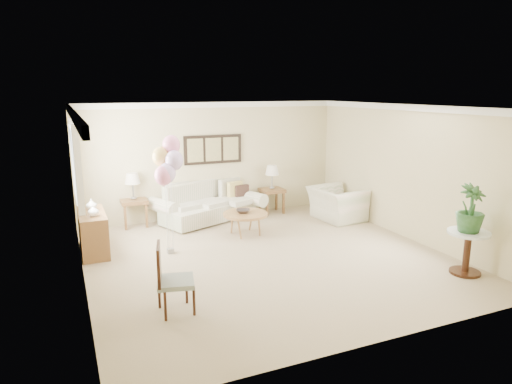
% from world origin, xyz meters
% --- Properties ---
extents(ground_plane, '(6.00, 6.00, 0.00)m').
position_xyz_m(ground_plane, '(0.00, 0.00, 0.00)').
color(ground_plane, tan).
extents(room_shell, '(6.04, 6.04, 2.60)m').
position_xyz_m(room_shell, '(-0.11, 0.09, 1.63)').
color(room_shell, beige).
rests_on(room_shell, ground).
extents(wall_art_triptych, '(1.35, 0.06, 0.65)m').
position_xyz_m(wall_art_triptych, '(0.00, 2.96, 1.55)').
color(wall_art_triptych, black).
rests_on(wall_art_triptych, ground).
extents(sofa, '(2.63, 1.60, 0.86)m').
position_xyz_m(sofa, '(-0.24, 2.66, 0.34)').
color(sofa, silver).
rests_on(sofa, ground).
extents(end_table_left, '(0.54, 0.49, 0.59)m').
position_xyz_m(end_table_left, '(-1.83, 2.83, 0.50)').
color(end_table_left, brown).
rests_on(end_table_left, ground).
extents(end_table_right, '(0.53, 0.48, 0.58)m').
position_xyz_m(end_table_right, '(1.34, 2.68, 0.49)').
color(end_table_right, brown).
rests_on(end_table_right, ground).
extents(lamp_left, '(0.32, 0.32, 0.57)m').
position_xyz_m(lamp_left, '(-1.83, 2.83, 1.03)').
color(lamp_left, gray).
rests_on(lamp_left, end_table_left).
extents(lamp_right, '(0.32, 0.32, 0.56)m').
position_xyz_m(lamp_right, '(1.34, 2.68, 1.01)').
color(lamp_right, gray).
rests_on(lamp_right, end_table_right).
extents(coffee_table, '(0.90, 0.90, 0.45)m').
position_xyz_m(coffee_table, '(0.13, 1.35, 0.42)').
color(coffee_table, '#A77147').
rests_on(coffee_table, ground).
extents(decor_bowl, '(0.36, 0.36, 0.07)m').
position_xyz_m(decor_bowl, '(0.09, 1.38, 0.49)').
color(decor_bowl, '#302825').
rests_on(decor_bowl, coffee_table).
extents(armchair, '(1.07, 1.20, 0.73)m').
position_xyz_m(armchair, '(2.43, 1.56, 0.36)').
color(armchair, silver).
rests_on(armchair, ground).
extents(side_table, '(0.65, 0.65, 0.70)m').
position_xyz_m(side_table, '(2.61, -1.88, 0.53)').
color(side_table, silver).
rests_on(side_table, ground).
extents(potted_plant, '(0.43, 0.43, 0.76)m').
position_xyz_m(potted_plant, '(2.57, -1.90, 1.08)').
color(potted_plant, '#1E4C1B').
rests_on(potted_plant, side_table).
extents(accent_chair, '(0.56, 0.56, 0.96)m').
position_xyz_m(accent_chair, '(-2.00, -1.32, 0.50)').
color(accent_chair, gray).
rests_on(accent_chair, ground).
extents(credenza, '(0.46, 1.20, 0.74)m').
position_xyz_m(credenza, '(-2.76, 1.50, 0.37)').
color(credenza, brown).
rests_on(credenza, ground).
extents(vase_white, '(0.24, 0.24, 0.19)m').
position_xyz_m(vase_white, '(-2.74, 1.23, 0.84)').
color(vase_white, white).
rests_on(vase_white, credenza).
extents(vase_sage, '(0.22, 0.22, 0.20)m').
position_xyz_m(vase_sage, '(-2.74, 1.69, 0.84)').
color(vase_sage, silver).
rests_on(vase_sage, credenza).
extents(balloon_cluster, '(0.51, 0.53, 2.11)m').
position_xyz_m(balloon_cluster, '(-1.50, 0.86, 1.65)').
color(balloon_cluster, gray).
rests_on(balloon_cluster, ground).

